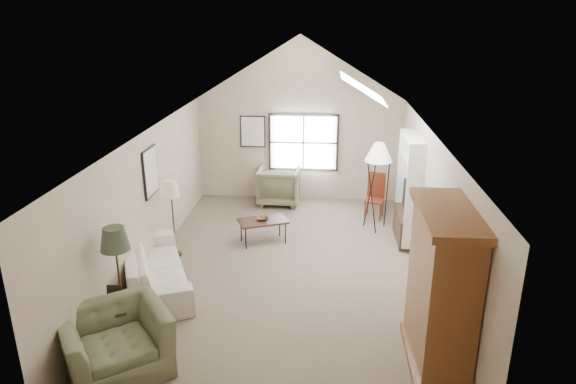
# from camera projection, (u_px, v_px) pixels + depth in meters

# --- Properties ---
(room_shell) EXTENTS (5.01, 8.01, 4.00)m
(room_shell) POSITION_uv_depth(u_px,v_px,m) (286.00, 94.00, 8.26)
(room_shell) COLOR #716150
(room_shell) RESTS_ON ground
(window) EXTENTS (1.72, 0.08, 1.42)m
(window) POSITION_uv_depth(u_px,v_px,m) (303.00, 143.00, 12.56)
(window) COLOR black
(window) RESTS_ON room_shell
(skylight) EXTENTS (0.80, 1.20, 0.52)m
(skylight) POSITION_uv_depth(u_px,v_px,m) (364.00, 87.00, 9.01)
(skylight) COLOR white
(skylight) RESTS_ON room_shell
(wall_art) EXTENTS (1.97, 3.71, 0.88)m
(wall_art) POSITION_uv_depth(u_px,v_px,m) (204.00, 151.00, 10.72)
(wall_art) COLOR black
(wall_art) RESTS_ON room_shell
(armoire) EXTENTS (0.60, 1.50, 2.20)m
(armoire) POSITION_uv_depth(u_px,v_px,m) (441.00, 291.00, 6.54)
(armoire) COLOR brown
(armoire) RESTS_ON ground
(tv_alcove) EXTENTS (0.32, 1.30, 2.10)m
(tv_alcove) POSITION_uv_depth(u_px,v_px,m) (409.00, 187.00, 10.27)
(tv_alcove) COLOR white
(tv_alcove) RESTS_ON ground
(media_console) EXTENTS (0.34, 1.18, 0.60)m
(media_console) POSITION_uv_depth(u_px,v_px,m) (405.00, 226.00, 10.55)
(media_console) COLOR #382316
(media_console) RESTS_ON ground
(tv_panel) EXTENTS (0.05, 0.90, 0.55)m
(tv_panel) POSITION_uv_depth(u_px,v_px,m) (407.00, 198.00, 10.35)
(tv_panel) COLOR black
(tv_panel) RESTS_ON media_console
(sofa) EXTENTS (1.87, 2.64, 0.72)m
(sofa) POSITION_uv_depth(u_px,v_px,m) (155.00, 267.00, 8.74)
(sofa) COLOR beige
(sofa) RESTS_ON ground
(armchair_near) EXTENTS (1.72, 1.69, 0.85)m
(armchair_near) POSITION_uv_depth(u_px,v_px,m) (115.00, 342.00, 6.63)
(armchair_near) COLOR #575B40
(armchair_near) RESTS_ON ground
(armchair_far) EXTENTS (1.01, 1.04, 0.92)m
(armchair_far) POSITION_uv_depth(u_px,v_px,m) (279.00, 185.00, 12.56)
(armchair_far) COLOR #5D5F42
(armchair_far) RESTS_ON ground
(coffee_table) EXTENTS (1.10, 0.87, 0.49)m
(coffee_table) POSITION_uv_depth(u_px,v_px,m) (263.00, 231.00, 10.44)
(coffee_table) COLOR #362216
(coffee_table) RESTS_ON ground
(bowl) EXTENTS (0.30, 0.30, 0.06)m
(bowl) POSITION_uv_depth(u_px,v_px,m) (263.00, 219.00, 10.35)
(bowl) COLOR #3D2818
(bowl) RESTS_ON coffee_table
(side_table) EXTENTS (0.81, 0.81, 0.62)m
(side_table) POSITION_uv_depth(u_px,v_px,m) (118.00, 323.00, 7.25)
(side_table) COLOR #3B2918
(side_table) RESTS_ON ground
(side_chair) EXTENTS (0.49, 0.49, 1.04)m
(side_chair) POSITION_uv_depth(u_px,v_px,m) (374.00, 196.00, 11.62)
(side_chair) COLOR maroon
(side_chair) RESTS_ON ground
(tripod_lamp) EXTENTS (0.60, 0.60, 1.96)m
(tripod_lamp) POSITION_uv_depth(u_px,v_px,m) (377.00, 186.00, 10.86)
(tripod_lamp) COLOR white
(tripod_lamp) RESTS_ON ground
(dark_lamp) EXTENTS (0.54, 0.54, 1.72)m
(dark_lamp) POSITION_uv_depth(u_px,v_px,m) (120.00, 281.00, 7.26)
(dark_lamp) COLOR #282E20
(dark_lamp) RESTS_ON ground
(tan_lamp) EXTENTS (0.41, 0.41, 1.54)m
(tan_lamp) POSITION_uv_depth(u_px,v_px,m) (173.00, 218.00, 9.73)
(tan_lamp) COLOR tan
(tan_lamp) RESTS_ON ground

